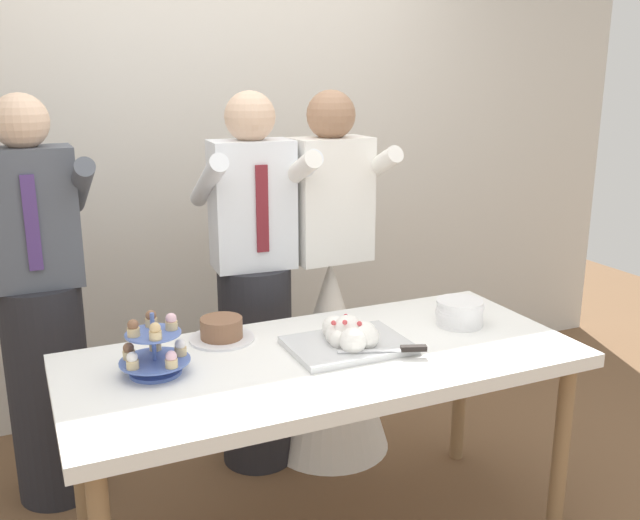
{
  "coord_description": "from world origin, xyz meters",
  "views": [
    {
      "loc": [
        -0.95,
        -2.08,
        1.73
      ],
      "look_at": [
        0.05,
        0.15,
        1.07
      ],
      "focal_mm": 39.35,
      "sensor_mm": 36.0,
      "label": 1
    }
  ],
  "objects_px": {
    "person_bride": "(330,330)",
    "person_groom": "(255,305)",
    "cupcake_stand": "(154,350)",
    "dessert_table": "(325,374)",
    "round_cake": "(222,330)",
    "main_cake_tray": "(349,338)",
    "plate_stack": "(460,313)",
    "person_guest": "(43,327)"
  },
  "relations": [
    {
      "from": "dessert_table",
      "to": "person_groom",
      "type": "relative_size",
      "value": 1.08
    },
    {
      "from": "plate_stack",
      "to": "person_guest",
      "type": "relative_size",
      "value": 0.11
    },
    {
      "from": "dessert_table",
      "to": "cupcake_stand",
      "type": "distance_m",
      "value": 0.6
    },
    {
      "from": "round_cake",
      "to": "person_bride",
      "type": "distance_m",
      "value": 0.76
    },
    {
      "from": "cupcake_stand",
      "to": "plate_stack",
      "type": "relative_size",
      "value": 1.22
    },
    {
      "from": "dessert_table",
      "to": "main_cake_tray",
      "type": "relative_size",
      "value": 4.21
    },
    {
      "from": "plate_stack",
      "to": "person_groom",
      "type": "relative_size",
      "value": 0.11
    },
    {
      "from": "main_cake_tray",
      "to": "person_guest",
      "type": "height_order",
      "value": "person_guest"
    },
    {
      "from": "plate_stack",
      "to": "person_guest",
      "type": "xyz_separation_m",
      "value": [
        -1.49,
        0.72,
        -0.08
      ]
    },
    {
      "from": "plate_stack",
      "to": "person_bride",
      "type": "distance_m",
      "value": 0.71
    },
    {
      "from": "main_cake_tray",
      "to": "person_guest",
      "type": "distance_m",
      "value": 1.25
    },
    {
      "from": "main_cake_tray",
      "to": "plate_stack",
      "type": "distance_m",
      "value": 0.5
    },
    {
      "from": "plate_stack",
      "to": "round_cake",
      "type": "bearing_deg",
      "value": 165.93
    },
    {
      "from": "cupcake_stand",
      "to": "round_cake",
      "type": "distance_m",
      "value": 0.35
    },
    {
      "from": "cupcake_stand",
      "to": "round_cake",
      "type": "bearing_deg",
      "value": 35.02
    },
    {
      "from": "dessert_table",
      "to": "cupcake_stand",
      "type": "relative_size",
      "value": 7.83
    },
    {
      "from": "plate_stack",
      "to": "person_groom",
      "type": "distance_m",
      "value": 0.89
    },
    {
      "from": "dessert_table",
      "to": "person_bride",
      "type": "xyz_separation_m",
      "value": [
        0.33,
        0.66,
        -0.12
      ]
    },
    {
      "from": "person_bride",
      "to": "person_guest",
      "type": "distance_m",
      "value": 1.23
    },
    {
      "from": "person_bride",
      "to": "person_groom",
      "type": "bearing_deg",
      "value": 175.29
    },
    {
      "from": "cupcake_stand",
      "to": "plate_stack",
      "type": "distance_m",
      "value": 1.18
    },
    {
      "from": "cupcake_stand",
      "to": "plate_stack",
      "type": "height_order",
      "value": "cupcake_stand"
    },
    {
      "from": "plate_stack",
      "to": "round_cake",
      "type": "height_order",
      "value": "plate_stack"
    },
    {
      "from": "main_cake_tray",
      "to": "round_cake",
      "type": "relative_size",
      "value": 1.78
    },
    {
      "from": "dessert_table",
      "to": "person_groom",
      "type": "xyz_separation_m",
      "value": [
        -0.02,
        0.69,
        0.05
      ]
    },
    {
      "from": "dessert_table",
      "to": "person_bride",
      "type": "bearing_deg",
      "value": 63.55
    },
    {
      "from": "dessert_table",
      "to": "round_cake",
      "type": "xyz_separation_m",
      "value": [
        -0.29,
        0.28,
        0.11
      ]
    },
    {
      "from": "person_groom",
      "to": "round_cake",
      "type": "bearing_deg",
      "value": -123.24
    },
    {
      "from": "cupcake_stand",
      "to": "person_bride",
      "type": "relative_size",
      "value": 0.14
    },
    {
      "from": "person_guest",
      "to": "cupcake_stand",
      "type": "bearing_deg",
      "value": -66.05
    },
    {
      "from": "cupcake_stand",
      "to": "plate_stack",
      "type": "xyz_separation_m",
      "value": [
        1.18,
        -0.03,
        -0.03
      ]
    },
    {
      "from": "round_cake",
      "to": "cupcake_stand",
      "type": "bearing_deg",
      "value": -144.98
    },
    {
      "from": "cupcake_stand",
      "to": "round_cake",
      "type": "xyz_separation_m",
      "value": [
        0.28,
        0.2,
        -0.05
      ]
    },
    {
      "from": "plate_stack",
      "to": "person_guest",
      "type": "height_order",
      "value": "person_guest"
    },
    {
      "from": "dessert_table",
      "to": "round_cake",
      "type": "distance_m",
      "value": 0.42
    },
    {
      "from": "cupcake_stand",
      "to": "main_cake_tray",
      "type": "distance_m",
      "value": 0.68
    },
    {
      "from": "cupcake_stand",
      "to": "dessert_table",
      "type": "bearing_deg",
      "value": -8.05
    },
    {
      "from": "cupcake_stand",
      "to": "plate_stack",
      "type": "bearing_deg",
      "value": -1.22
    },
    {
      "from": "cupcake_stand",
      "to": "person_bride",
      "type": "height_order",
      "value": "person_bride"
    },
    {
      "from": "person_groom",
      "to": "dessert_table",
      "type": "bearing_deg",
      "value": -88.27
    },
    {
      "from": "main_cake_tray",
      "to": "person_bride",
      "type": "height_order",
      "value": "person_bride"
    },
    {
      "from": "dessert_table",
      "to": "person_groom",
      "type": "distance_m",
      "value": 0.69
    }
  ]
}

